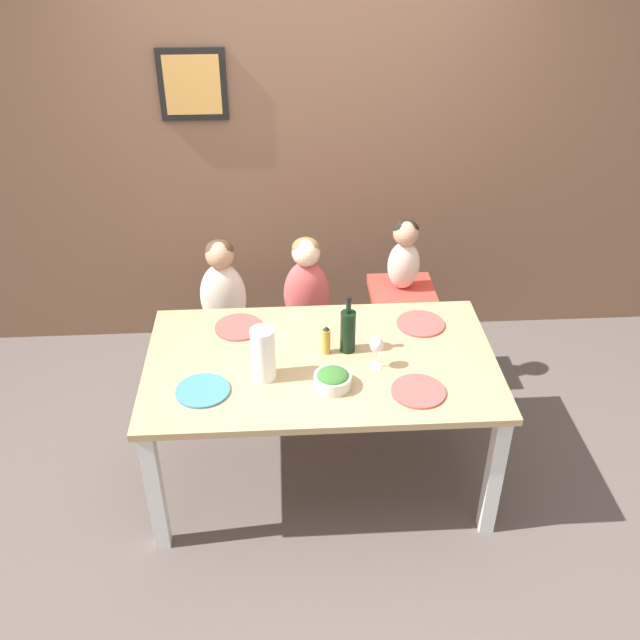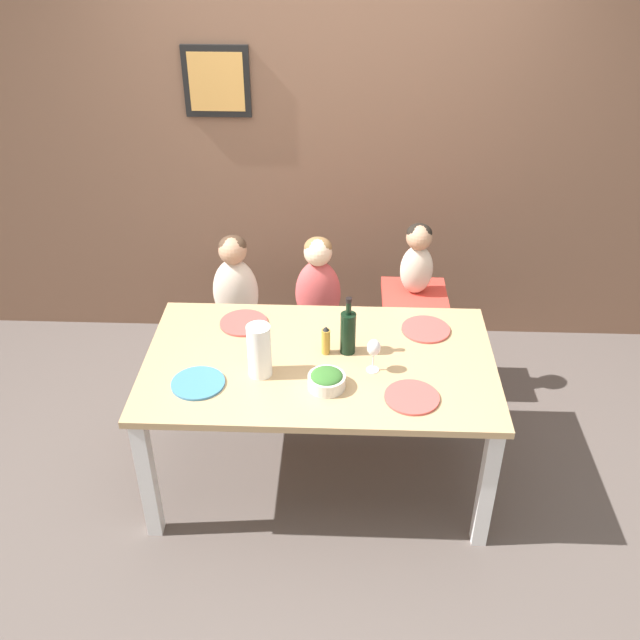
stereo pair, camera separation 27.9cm
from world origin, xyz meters
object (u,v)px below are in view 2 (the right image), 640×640
at_px(wine_bottle, 348,331).
at_px(paper_towel_roll, 259,351).
at_px(chair_far_left, 239,332).
at_px(dinner_plate_back_left, 244,323).
at_px(chair_far_center, 318,334).
at_px(dinner_plate_front_right, 412,397).
at_px(dinner_plate_back_right, 426,329).
at_px(dinner_plate_front_left, 198,383).
at_px(person_baby_right, 418,256).
at_px(wine_glass_near, 374,349).
at_px(person_child_left, 235,282).
at_px(salad_bowl_large, 327,380).
at_px(person_child_center, 318,283).
at_px(chair_right_highchair, 413,313).

distance_m(wine_bottle, paper_towel_roll, 0.45).
relative_size(chair_far_left, dinner_plate_back_left, 1.84).
xyz_separation_m(chair_far_center, dinner_plate_front_right, (0.46, -1.03, 0.37)).
distance_m(chair_far_center, wine_bottle, 0.85).
bearing_deg(chair_far_left, dinner_plate_back_right, -24.50).
xyz_separation_m(wine_bottle, dinner_plate_front_left, (-0.68, -0.28, -0.11)).
xyz_separation_m(person_baby_right, dinner_plate_front_left, (-1.06, -0.96, -0.17)).
distance_m(wine_glass_near, dinner_plate_back_left, 0.76).
height_order(chair_far_left, person_child_left, person_child_left).
height_order(salad_bowl_large, dinner_plate_front_right, salad_bowl_large).
bearing_deg(salad_bowl_large, wine_bottle, 71.56).
relative_size(paper_towel_roll, dinner_plate_front_left, 1.07).
bearing_deg(person_child_center, wine_glass_near, -70.46).
relative_size(person_child_center, wine_glass_near, 3.25).
relative_size(wine_glass_near, dinner_plate_front_right, 0.70).
bearing_deg(salad_bowl_large, dinner_plate_back_right, 44.40).
distance_m(paper_towel_roll, wine_glass_near, 0.53).
distance_m(person_baby_right, salad_bowl_large, 1.08).
bearing_deg(dinner_plate_front_right, wine_bottle, 129.88).
relative_size(person_child_left, paper_towel_roll, 2.13).
bearing_deg(person_child_center, person_child_left, 180.00).
relative_size(person_child_center, dinner_plate_back_left, 2.27).
xyz_separation_m(chair_far_left, chair_far_center, (0.48, 0.00, 0.00)).
bearing_deg(salad_bowl_large, paper_towel_roll, 164.15).
bearing_deg(paper_towel_roll, dinner_plate_back_right, 26.05).
relative_size(chair_right_highchair, dinner_plate_back_right, 2.79).
relative_size(person_baby_right, dinner_plate_back_right, 1.70).
height_order(wine_bottle, dinner_plate_back_right, wine_bottle).
distance_m(person_baby_right, dinner_plate_front_left, 1.45).
relative_size(wine_glass_near, dinner_plate_front_left, 0.70).
relative_size(dinner_plate_front_left, dinner_plate_front_right, 1.00).
xyz_separation_m(salad_bowl_large, dinner_plate_back_right, (0.49, 0.48, -0.04)).
bearing_deg(wine_bottle, dinner_plate_front_right, -50.12).
bearing_deg(dinner_plate_back_left, chair_right_highchair, 26.28).
bearing_deg(paper_towel_roll, person_child_center, 75.03).
bearing_deg(person_baby_right, dinner_plate_back_right, -87.89).
relative_size(chair_far_left, person_baby_right, 1.08).
xyz_separation_m(chair_far_center, wine_bottle, (0.17, -0.68, 0.48)).
bearing_deg(chair_far_center, wine_glass_near, -70.44).
relative_size(chair_right_highchair, wine_glass_near, 4.00).
bearing_deg(dinner_plate_back_left, wine_bottle, -22.54).
relative_size(chair_far_left, dinner_plate_front_right, 1.84).
relative_size(chair_far_center, dinner_plate_back_right, 1.84).
bearing_deg(dinner_plate_back_right, chair_far_center, 140.09).
xyz_separation_m(paper_towel_roll, dinner_plate_back_left, (-0.13, 0.42, -0.13)).
bearing_deg(wine_bottle, chair_right_highchair, 60.71).
height_order(chair_far_left, dinner_plate_back_right, dinner_plate_back_right).
xyz_separation_m(person_child_left, wine_bottle, (0.65, -0.68, 0.13)).
xyz_separation_m(person_child_left, dinner_plate_back_left, (0.11, -0.46, 0.02)).
bearing_deg(dinner_plate_front_right, salad_bowl_large, 170.23).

